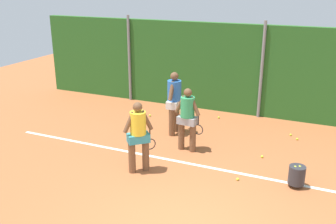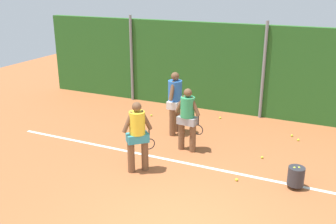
# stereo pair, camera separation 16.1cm
# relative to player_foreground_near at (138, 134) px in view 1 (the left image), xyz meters

# --- Properties ---
(ground_plane) EXTENTS (27.77, 27.77, 0.00)m
(ground_plane) POSITION_rel_player_foreground_near_xyz_m (1.86, 0.18, -0.97)
(ground_plane) COLOR #A85B33
(hedge_fence_backdrop) EXTENTS (16.81, 0.25, 3.01)m
(hedge_fence_backdrop) POSITION_rel_player_foreground_near_xyz_m (1.86, 5.16, 0.54)
(hedge_fence_backdrop) COLOR #286023
(hedge_fence_backdrop) RESTS_ON ground_plane
(fence_post_left) EXTENTS (0.10, 0.10, 3.17)m
(fence_post_left) POSITION_rel_player_foreground_near_xyz_m (-2.98, 4.98, 0.61)
(fence_post_left) COLOR gray
(fence_post_left) RESTS_ON ground_plane
(fence_post_center) EXTENTS (0.10, 0.10, 3.17)m
(fence_post_center) POSITION_rel_player_foreground_near_xyz_m (1.86, 4.98, 0.61)
(fence_post_center) COLOR gray
(fence_post_center) RESTS_ON ground_plane
(court_baseline_paint) EXTENTS (12.28, 0.10, 0.01)m
(court_baseline_paint) POSITION_rel_player_foreground_near_xyz_m (1.86, 0.83, -0.96)
(court_baseline_paint) COLOR white
(court_baseline_paint) RESTS_ON ground_plane
(player_foreground_near) EXTENTS (0.58, 0.63, 1.73)m
(player_foreground_near) POSITION_rel_player_foreground_near_xyz_m (0.00, 0.00, 0.00)
(player_foreground_near) COLOR brown
(player_foreground_near) RESTS_ON ground_plane
(player_midcourt) EXTENTS (0.80, 0.37, 1.72)m
(player_midcourt) POSITION_rel_player_foreground_near_xyz_m (0.62, 1.57, -0.01)
(player_midcourt) COLOR brown
(player_midcourt) RESTS_ON ground_plane
(player_backcourt_far) EXTENTS (0.40, 0.78, 1.86)m
(player_backcourt_far) POSITION_rel_player_foreground_near_xyz_m (-0.16, 2.54, 0.08)
(player_backcourt_far) COLOR brown
(player_backcourt_far) RESTS_ON ground_plane
(ball_hopper) EXTENTS (0.36, 0.36, 0.51)m
(ball_hopper) POSITION_rel_player_foreground_near_xyz_m (3.52, 0.73, -0.68)
(ball_hopper) COLOR #2D2D33
(ball_hopper) RESTS_ON ground_plane
(tennis_ball_0) EXTENTS (0.07, 0.07, 0.07)m
(tennis_ball_0) POSITION_rel_player_foreground_near_xyz_m (2.57, 1.90, -0.94)
(tennis_ball_0) COLOR #CCDB33
(tennis_ball_0) RESTS_ON ground_plane
(tennis_ball_2) EXTENTS (0.07, 0.07, 0.07)m
(tennis_ball_2) POSITION_rel_player_foreground_near_xyz_m (3.28, 3.46, -0.94)
(tennis_ball_2) COLOR #CCDB33
(tennis_ball_2) RESTS_ON ground_plane
(tennis_ball_4) EXTENTS (0.07, 0.07, 0.07)m
(tennis_ball_4) POSITION_rel_player_foreground_near_xyz_m (0.71, 4.30, -0.94)
(tennis_ball_4) COLOR #CCDB33
(tennis_ball_4) RESTS_ON ground_plane
(tennis_ball_5) EXTENTS (0.07, 0.07, 0.07)m
(tennis_ball_5) POSITION_rel_player_foreground_near_xyz_m (3.07, 3.71, -0.94)
(tennis_ball_5) COLOR #CCDB33
(tennis_ball_5) RESTS_ON ground_plane
(tennis_ball_8) EXTENTS (0.07, 0.07, 0.07)m
(tennis_ball_8) POSITION_rel_player_foreground_near_xyz_m (2.28, 0.49, -0.94)
(tennis_ball_8) COLOR #CCDB33
(tennis_ball_8) RESTS_ON ground_plane
(tennis_ball_10) EXTENTS (0.07, 0.07, 0.07)m
(tennis_ball_10) POSITION_rel_player_foreground_near_xyz_m (-1.47, 3.58, -0.94)
(tennis_ball_10) COLOR #CCDB33
(tennis_ball_10) RESTS_ON ground_plane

